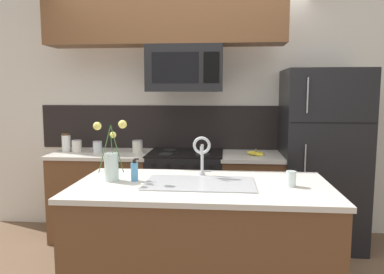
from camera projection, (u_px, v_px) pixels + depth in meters
rear_partition at (216, 114)px, 4.15m from camera, size 5.20×0.10×2.60m
splash_band at (189, 127)px, 4.14m from camera, size 3.34×0.01×0.48m
back_counter_left at (104, 194)px, 3.98m from camera, size 1.03×0.65×0.91m
back_counter_right at (251, 198)px, 3.84m from camera, size 0.62×0.65×0.91m
stove_range at (186, 196)px, 3.90m from camera, size 0.76×0.64×0.93m
microwave at (185, 69)px, 3.72m from camera, size 0.74×0.40×0.45m
upper_cabinet_band at (164, 14)px, 3.64m from camera, size 2.35×0.34×0.60m
refrigerator at (321, 158)px, 3.75m from camera, size 0.78×0.74×1.76m
storage_jar_tall at (66, 142)px, 3.96m from camera, size 0.09×0.09×0.19m
storage_jar_medium at (77, 146)px, 3.93m from camera, size 0.10×0.10×0.13m
storage_jar_short at (97, 147)px, 3.89m from camera, size 0.09×0.09×0.12m
storage_jar_squat at (138, 147)px, 3.88m from camera, size 0.11×0.11×0.13m
banana_bunch at (256, 153)px, 3.72m from camera, size 0.19×0.13×0.08m
island_counter at (202, 247)px, 2.64m from camera, size 1.77×0.91×0.91m
kitchen_sink at (200, 193)px, 2.60m from camera, size 0.76×0.44×0.16m
sink_faucet at (202, 151)px, 2.78m from camera, size 0.14×0.14×0.31m
dish_soap_bottle at (135, 172)px, 2.67m from camera, size 0.06×0.05×0.16m
spare_glass at (291, 179)px, 2.51m from camera, size 0.07×0.07×0.11m
flower_vase at (111, 162)px, 2.66m from camera, size 0.23×0.13×0.44m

